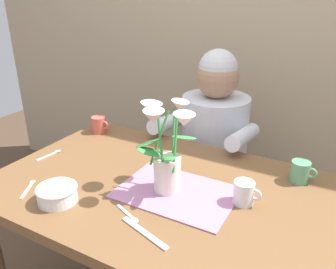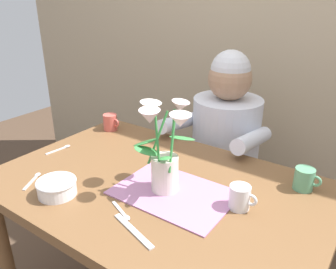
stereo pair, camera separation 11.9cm
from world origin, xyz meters
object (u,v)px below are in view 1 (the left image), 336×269
object	(u,v)px
seated_person	(213,158)
flower_vase	(167,150)
dinner_knife	(144,233)
tea_cup	(300,172)
coffee_cup	(99,125)
ceramic_mug	(244,193)
ceramic_bowl	(57,193)

from	to	relation	value
seated_person	flower_vase	world-z (taller)	seated_person
seated_person	dinner_knife	distance (m)	0.90
tea_cup	coffee_cup	size ratio (longest dim) A/B	1.00
seated_person	flower_vase	distance (m)	0.72
flower_vase	ceramic_mug	size ratio (longest dim) A/B	3.38
dinner_knife	coffee_cup	distance (m)	0.80
tea_cup	flower_vase	bearing A→B (deg)	-144.47
ceramic_bowl	ceramic_mug	xyz separation A→B (m)	(0.54, 0.29, 0.01)
coffee_cup	tea_cup	bearing A→B (deg)	-0.77
flower_vase	dinner_knife	size ratio (longest dim) A/B	1.66
seated_person	flower_vase	bearing A→B (deg)	-79.07
flower_vase	coffee_cup	bearing A→B (deg)	151.38
seated_person	tea_cup	world-z (taller)	seated_person
seated_person	tea_cup	size ratio (longest dim) A/B	12.20
seated_person	ceramic_bowl	bearing A→B (deg)	-99.15
dinner_knife	tea_cup	distance (m)	0.62
ceramic_bowl	tea_cup	bearing A→B (deg)	37.42
ceramic_bowl	dinner_knife	distance (m)	0.34
dinner_knife	coffee_cup	world-z (taller)	coffee_cup
ceramic_bowl	tea_cup	size ratio (longest dim) A/B	1.46
seated_person	dinner_knife	xyz separation A→B (m)	(0.13, -0.87, 0.18)
coffee_cup	ceramic_bowl	bearing A→B (deg)	-63.82
ceramic_mug	tea_cup	distance (m)	0.27
ceramic_mug	tea_cup	bearing A→B (deg)	59.67
flower_vase	ceramic_mug	world-z (taller)	flower_vase
seated_person	coffee_cup	distance (m)	0.62
seated_person	tea_cup	distance (m)	0.62
dinner_knife	ceramic_mug	xyz separation A→B (m)	(0.20, 0.28, 0.04)
flower_vase	dinner_knife	world-z (taller)	flower_vase
tea_cup	ceramic_mug	bearing A→B (deg)	-120.33
flower_vase	ceramic_bowl	xyz separation A→B (m)	(-0.28, -0.24, -0.13)
dinner_knife	tea_cup	size ratio (longest dim) A/B	2.04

